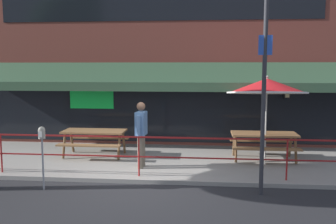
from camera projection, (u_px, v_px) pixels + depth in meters
ground_plane at (137, 184)px, 8.69m from camera, size 120.00×120.00×0.00m
patio_deck at (149, 160)px, 10.66m from camera, size 15.00×4.00×0.10m
restaurant_building at (158, 44)px, 12.45m from camera, size 15.00×1.60×7.00m
patio_railing at (139, 147)px, 8.89m from camera, size 13.84×0.04×0.97m
picnic_table_left at (94, 136)px, 10.91m from camera, size 1.80×1.42×0.76m
picnic_table_centre at (264, 139)px, 10.46m from camera, size 1.80×1.42×0.76m
patio_umbrella_centre at (267, 86)px, 10.06m from camera, size 2.14×2.14×2.39m
pedestrian_walking at (141, 131)px, 9.65m from camera, size 0.27×0.62×1.71m
parking_meter_near at (42, 139)px, 8.15m from camera, size 0.15×0.16×1.42m
street_sign_pole at (264, 89)px, 7.71m from camera, size 0.28×0.09×4.37m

